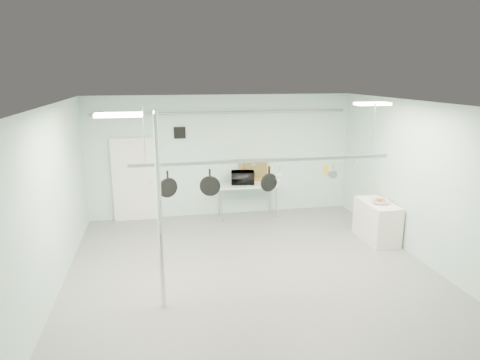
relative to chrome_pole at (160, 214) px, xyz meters
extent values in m
plane|color=gray|center=(1.70, 0.60, -1.60)|extent=(8.00, 8.00, 0.00)
cube|color=silver|center=(1.70, 0.60, 1.59)|extent=(7.00, 8.00, 0.02)
cube|color=#A7C8B4|center=(1.70, 4.59, 0.00)|extent=(7.00, 0.02, 3.20)
cube|color=#A7C8B4|center=(5.19, 0.60, 0.00)|extent=(0.02, 8.00, 3.20)
cube|color=silver|center=(-0.60, 4.54, -0.55)|extent=(1.10, 0.10, 2.20)
cube|color=black|center=(0.60, 4.57, 0.65)|extent=(0.30, 0.04, 0.30)
cylinder|color=gray|center=(1.70, 4.50, 1.15)|extent=(6.60, 0.07, 0.07)
cylinder|color=silver|center=(0.00, 0.00, 0.00)|extent=(0.08, 0.08, 3.20)
cube|color=#99B4A4|center=(2.30, 4.20, -0.72)|extent=(1.60, 0.70, 0.05)
cylinder|color=#B7B7BC|center=(1.58, 3.92, -1.17)|extent=(0.04, 0.04, 0.86)
cylinder|color=#B7B7BC|center=(1.58, 4.48, -1.17)|extent=(0.04, 0.04, 0.86)
cylinder|color=#B7B7BC|center=(3.02, 3.92, -1.17)|extent=(0.04, 0.04, 0.86)
cylinder|color=#B7B7BC|center=(3.02, 4.48, -1.17)|extent=(0.04, 0.04, 0.86)
cube|color=silver|center=(4.85, 2.00, -1.15)|extent=(0.60, 1.20, 0.90)
cube|color=#B7B7BC|center=(1.90, 0.90, 0.60)|extent=(4.80, 0.06, 0.06)
cylinder|color=#B7B7BC|center=(-0.20, 0.90, 1.10)|extent=(0.02, 0.02, 0.94)
cylinder|color=#B7B7BC|center=(4.00, 0.90, 1.10)|extent=(0.02, 0.02, 0.94)
cube|color=white|center=(-0.50, -0.20, 1.56)|extent=(0.65, 0.30, 0.05)
cube|color=white|center=(4.10, 1.20, 1.56)|extent=(0.65, 0.30, 0.05)
imported|color=black|center=(2.18, 4.23, -0.53)|extent=(0.66, 0.50, 0.33)
cylinder|color=silver|center=(2.31, 4.08, -0.58)|extent=(0.19, 0.19, 0.23)
cube|color=#C17233|center=(2.56, 4.50, -0.41)|extent=(0.79, 0.17, 0.58)
cube|color=#372513|center=(2.77, 4.50, -0.57)|extent=(0.31, 0.11, 0.25)
imported|color=silver|center=(4.84, 1.91, -0.65)|extent=(0.48, 0.48, 0.09)
camera|label=1|loc=(0.00, -6.44, 2.12)|focal=32.00mm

